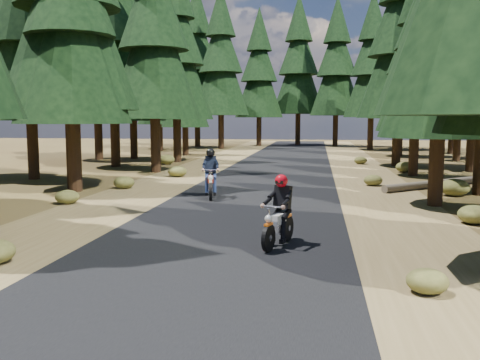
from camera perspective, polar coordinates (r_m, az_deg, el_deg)
name	(u,v)px	position (r m, az deg, el deg)	size (l,w,h in m)	color
ground	(232,228)	(14.12, -0.88, -5.13)	(120.00, 120.00, 0.00)	#443118
road	(254,199)	(19.00, 1.52, -2.09)	(6.00, 100.00, 0.01)	black
shoulder_l	(130,197)	(20.06, -11.65, -1.77)	(3.20, 100.00, 0.01)	brown
shoulder_r	(387,202)	(19.02, 15.43, -2.32)	(3.20, 100.00, 0.01)	brown
pine_forest	(284,39)	(35.13, 4.72, 14.77)	(34.59, 55.08, 16.32)	black
log_near	(432,184)	(23.53, 19.76, -0.42)	(0.32, 0.32, 5.75)	#4C4233
understory_shrubs	(289,182)	(21.93, 5.20, -0.25)	(15.51, 30.24, 0.65)	#474C1E
rider_lead	(278,223)	(12.03, 4.12, -4.58)	(1.05, 1.88, 1.61)	white
rider_follow	(211,182)	(19.32, -3.15, -0.18)	(0.98, 2.07, 1.78)	maroon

